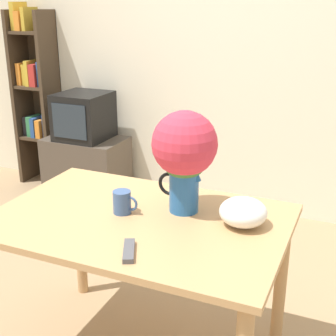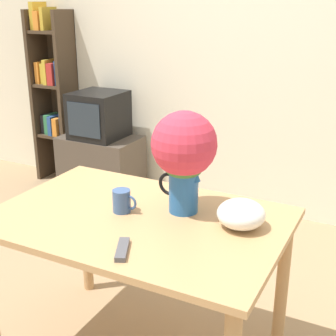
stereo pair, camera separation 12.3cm
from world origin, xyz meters
TOP-DOWN VIEW (x-y plane):
  - ground_plane at (0.00, 0.00)m, footprint 12.00×12.00m
  - wall_back at (0.00, 1.86)m, footprint 8.00×0.05m
  - table at (0.20, -0.10)m, footprint 1.28×0.85m
  - flower_vase at (0.36, 0.05)m, footprint 0.29×0.29m
  - coffee_mug at (0.12, -0.08)m, footprint 0.12×0.08m
  - white_bowl at (0.64, 0.01)m, footprint 0.20×0.20m
  - remote_control at (0.31, -0.39)m, footprint 0.11×0.16m
  - tv_stand at (-1.14, 1.52)m, footprint 0.68×0.44m
  - tv_set at (-1.14, 1.52)m, footprint 0.41×0.43m
  - bookshelf at (-1.76, 1.71)m, footprint 0.37×0.28m

SIDE VIEW (x-z plane):
  - ground_plane at x=0.00m, z-range 0.00..0.00m
  - tv_stand at x=-1.14m, z-range 0.00..0.54m
  - table at x=0.20m, z-range 0.27..1.04m
  - tv_set at x=-1.14m, z-range 0.54..0.94m
  - remote_control at x=0.31m, z-range 0.77..0.79m
  - coffee_mug at x=0.12m, z-range 0.77..0.87m
  - white_bowl at x=0.64m, z-range 0.77..0.88m
  - bookshelf at x=-1.76m, z-range 0.04..1.70m
  - flower_vase at x=0.36m, z-range 0.82..1.28m
  - wall_back at x=0.00m, z-range 0.00..2.60m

